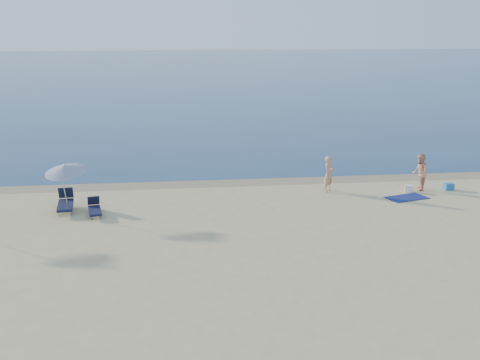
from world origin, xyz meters
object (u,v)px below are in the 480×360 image
person_left (329,174)px  blue_cooler (449,187)px  umbrella_near (65,169)px  person_right (420,172)px

person_left → blue_cooler: 5.79m
person_left → umbrella_near: 11.82m
person_left → person_right: 4.32m
umbrella_near → person_right: bearing=26.1°
blue_cooler → person_left: bearing=169.0°
person_right → umbrella_near: size_ratio=0.78×
person_left → umbrella_near: umbrella_near is taller
person_left → person_right: bearing=-50.6°
person_left → blue_cooler: bearing=-50.9°
person_right → person_left: bearing=-73.1°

